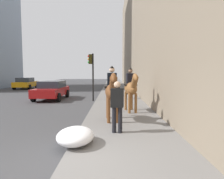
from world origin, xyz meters
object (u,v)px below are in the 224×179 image
(mounted_horse_near, at_px, (112,91))
(mounted_horse_far, at_px, (131,88))
(pedestrian_greeting, at_px, (117,103))
(car_near_lane, at_px, (26,83))
(traffic_light_near_curb, at_px, (92,69))
(car_mid_lane, at_px, (52,90))

(mounted_horse_near, height_order, mounted_horse_far, mounted_horse_near)
(mounted_horse_near, height_order, pedestrian_greeting, mounted_horse_near)
(car_near_lane, relative_size, traffic_light_near_curb, 1.21)
(mounted_horse_far, xyz_separation_m, traffic_light_near_curb, (4.69, 2.43, 1.00))
(traffic_light_near_curb, bearing_deg, mounted_horse_far, -152.60)
(mounted_horse_near, bearing_deg, car_near_lane, -151.58)
(car_mid_lane, bearing_deg, mounted_horse_near, 32.72)
(pedestrian_greeting, bearing_deg, traffic_light_near_curb, 21.80)
(car_mid_lane, height_order, traffic_light_near_curb, traffic_light_near_curb)
(mounted_horse_near, bearing_deg, pedestrian_greeting, 2.13)
(car_near_lane, height_order, traffic_light_near_curb, traffic_light_near_curb)
(traffic_light_near_curb, bearing_deg, mounted_horse_near, -167.41)
(car_near_lane, distance_m, car_mid_lane, 11.85)
(pedestrian_greeting, xyz_separation_m, traffic_light_near_curb, (8.31, 1.65, 1.24))
(mounted_horse_far, xyz_separation_m, car_near_lane, (15.70, 11.93, -0.59))
(car_mid_lane, bearing_deg, car_near_lane, -147.10)
(mounted_horse_near, xyz_separation_m, mounted_horse_far, (1.94, -0.95, -0.02))
(mounted_horse_near, distance_m, car_near_lane, 20.79)
(pedestrian_greeting, xyz_separation_m, car_mid_lane, (9.26, 4.87, -0.33))
(mounted_horse_near, bearing_deg, car_mid_lane, -151.68)
(car_mid_lane, xyz_separation_m, traffic_light_near_curb, (-0.95, -3.22, 1.57))
(car_mid_lane, bearing_deg, traffic_light_near_curb, 74.46)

